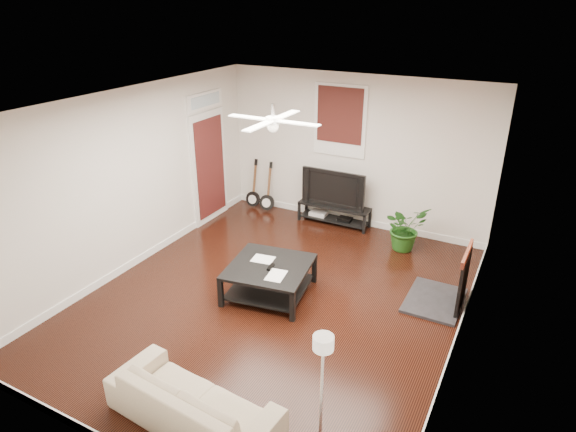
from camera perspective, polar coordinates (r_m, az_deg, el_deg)
room at (r=6.57m, az=-1.63°, el=0.73°), size 5.01×6.01×2.81m
brick_accent at (r=6.78m, az=21.46°, el=-0.23°), size 0.02×2.20×2.80m
fireplace at (r=7.22m, az=18.08°, el=-6.61°), size 0.80×1.10×0.92m
window_back at (r=9.08m, az=6.00°, el=10.88°), size 1.00×0.06×1.30m
door_left at (r=9.39m, az=-9.12°, el=6.72°), size 0.08×1.00×2.50m
tv_stand at (r=9.45m, az=5.32°, el=0.20°), size 1.37×0.37×0.38m
tv at (r=9.26m, az=5.50°, el=3.34°), size 1.23×0.16×0.71m
coffee_table at (r=7.23m, az=-2.15°, el=-7.32°), size 1.29×1.29×0.47m
sofa at (r=5.39m, az=-10.89°, el=-20.28°), size 1.89×0.87×0.54m
floor_lamp at (r=4.59m, az=3.84°, el=-21.04°), size 0.27×0.27×1.50m
potted_plant at (r=8.63m, az=13.36°, el=-1.31°), size 0.93×0.95×0.80m
guitar_left at (r=10.07m, az=-4.11°, el=3.66°), size 0.32×0.23×1.00m
guitar_right at (r=9.88m, az=-2.47°, el=3.29°), size 0.34×0.26×1.00m
ceiling_fan at (r=6.19m, az=-1.76°, el=10.99°), size 1.24×1.24×0.32m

